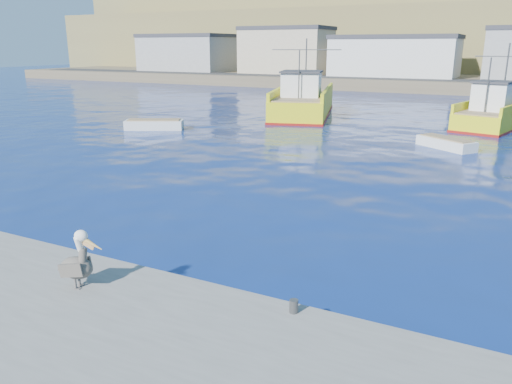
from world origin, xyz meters
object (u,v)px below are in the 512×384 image
Objects in this scene: trawler_yellow_a at (303,102)px; skiff_mid at (446,144)px; pelican at (78,263)px; skiff_left at (154,125)px; trawler_yellow_b at (495,114)px.

trawler_yellow_a is 3.85× the size of skiff_mid.
trawler_yellow_a is at bearing 103.24° from pelican.
skiff_left is 20.85m from skiff_mid.
trawler_yellow_a is 17.27m from skiff_mid.
skiff_left is at bearing -173.53° from skiff_mid.
trawler_yellow_b is at bearing 77.80° from skiff_mid.
pelican is at bearing -102.34° from trawler_yellow_b.
pelican is (-7.73, -35.35, 0.14)m from trawler_yellow_b.
trawler_yellow_b is 7.40× the size of pelican.
trawler_yellow_a is 1.34× the size of trawler_yellow_b.
skiff_left is at bearing 124.35° from pelican.
trawler_yellow_b is (16.01, 0.18, -0.19)m from trawler_yellow_a.
trawler_yellow_a is at bearing -179.36° from trawler_yellow_b.
trawler_yellow_b is 36.19m from pelican.
skiff_mid is (20.71, 2.35, -0.04)m from skiff_left.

